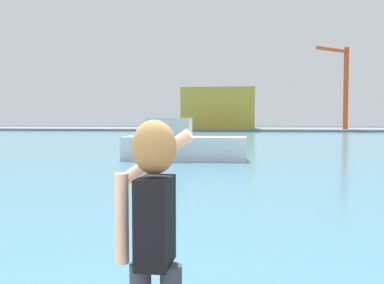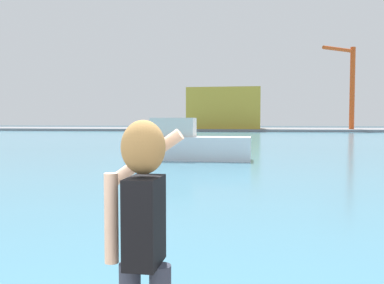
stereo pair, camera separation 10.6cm
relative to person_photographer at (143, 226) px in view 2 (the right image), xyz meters
The scene contains 7 objects.
ground_plane 49.14m from the person_photographer, 90.77° to the left, with size 220.00×220.00×0.00m, color #334751.
harbor_water 51.14m from the person_photographer, 90.74° to the left, with size 140.00×100.00×0.02m, color teal.
far_shore_dock 91.12m from the person_photographer, 90.41° to the left, with size 140.00×20.00×0.53m, color gray.
person_photographer is the anchor object (origin of this frame).
boat_moored 22.43m from the person_photographer, 99.53° to the left, with size 7.44×2.20×2.53m.
warehouse_left 87.39m from the person_photographer, 94.55° to the left, with size 15.10×10.94×8.59m, color gold.
port_crane 87.84m from the person_photographer, 77.94° to the left, with size 7.26×6.32×16.50m.
Camera 2 is at (1.39, -1.62, 2.44)m, focal length 38.91 mm.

